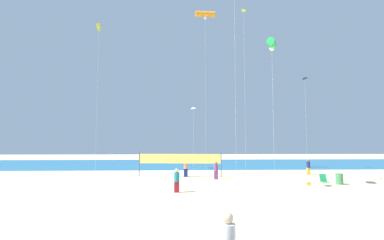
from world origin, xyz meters
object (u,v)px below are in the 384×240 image
trash_barrel (339,179)px  beach_handbag (309,184)px  kite_yellow_tube (99,28)px  volleyball_net (180,160)px  kite_white_diamond (193,109)px  beachgoer_navy_shirt (308,166)px  folding_beach_chair (324,180)px  kite_green_tube (272,44)px  kite_yellow_diamond (244,19)px  kite_orange_tube (205,15)px  beachgoer_plum_shirt (216,170)px  beachgoer_teal_shirt (177,180)px  beachgoer_coral_shirt (186,167)px  kite_black_diamond (305,79)px

trash_barrel → beach_handbag: trash_barrel is taller
kite_yellow_tube → volleyball_net: bearing=-31.1°
trash_barrel → kite_white_diamond: (-11.19, 6.78, 6.23)m
trash_barrel → kite_white_diamond: kite_white_diamond is taller
beachgoer_navy_shirt → folding_beach_chair: (-2.13, -7.40, -0.36)m
kite_yellow_tube → kite_green_tube: bearing=-36.6°
beachgoer_navy_shirt → folding_beach_chair: bearing=63.4°
beachgoer_navy_shirt → kite_white_diamond: kite_white_diamond is taller
volleyball_net → kite_yellow_diamond: size_ratio=0.45×
kite_orange_tube → beachgoer_navy_shirt: bearing=-25.6°
beachgoer_navy_shirt → kite_yellow_diamond: 16.88m
beachgoer_plum_shirt → beach_handbag: (6.66, -3.84, -0.71)m
beach_handbag → kite_orange_tube: size_ratio=0.02×
beachgoer_navy_shirt → beach_handbag: (-3.18, -7.06, -0.70)m
beach_handbag → beachgoer_teal_shirt: bearing=-165.2°
volleyball_net → kite_white_diamond: (1.36, 1.51, 5.02)m
kite_white_diamond → beachgoer_plum_shirt: bearing=-60.8°
kite_green_tube → beachgoer_navy_shirt: bearing=52.3°
beach_handbag → kite_orange_tube: kite_orange_tube is taller
beachgoer_plum_shirt → kite_yellow_diamond: (3.62, 4.08, 15.66)m
beachgoer_coral_shirt → beachgoer_teal_shirt: beachgoer_coral_shirt is taller
kite_black_diamond → kite_green_tube: kite_black_diamond is taller
beachgoer_navy_shirt → volleyball_net: 13.16m
beachgoer_navy_shirt → volleyball_net: bearing=-4.4°
beachgoer_plum_shirt → volleyball_net: 3.79m
beachgoer_navy_shirt → beach_handbag: 7.78m
beachgoer_plum_shirt → folding_beach_chair: size_ratio=1.75×
kite_yellow_tube → kite_orange_tube: bearing=1.8°
kite_yellow_diamond → kite_orange_tube: kite_orange_tube is taller
beachgoer_teal_shirt → kite_green_tube: size_ratio=0.14×
beachgoer_plum_shirt → kite_yellow_diamond: kite_yellow_diamond is taller
folding_beach_chair → volleyball_net: (-10.93, 6.01, 1.17)m
beach_handbag → kite_black_diamond: (5.47, 12.52, 10.88)m
kite_yellow_tube → kite_black_diamond: kite_yellow_tube is taller
beach_handbag → kite_yellow_tube: kite_yellow_tube is taller
folding_beach_chair → volleyball_net: 12.53m
trash_barrel → kite_green_tube: 11.81m
beachgoer_coral_shirt → volleyball_net: 0.94m
kite_black_diamond → kite_yellow_diamond: bearing=-151.6°
kite_white_diamond → kite_green_tube: 10.61m
folding_beach_chair → kite_black_diamond: bearing=82.4°
beachgoer_navy_shirt → kite_green_tube: size_ratio=0.14×
beachgoer_teal_shirt → folding_beach_chair: 11.38m
folding_beach_chair → kite_white_diamond: bearing=153.3°
beachgoer_teal_shirt → kite_orange_tube: 23.28m
folding_beach_chair → kite_yellow_diamond: kite_yellow_diamond is taller
trash_barrel → kite_orange_tube: (-9.53, 11.47, 18.31)m
trash_barrel → volleyball_net: 13.66m
beachgoer_coral_shirt → beach_handbag: bearing=7.0°
beachgoer_teal_shirt → beach_handbag: beachgoer_teal_shirt is taller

